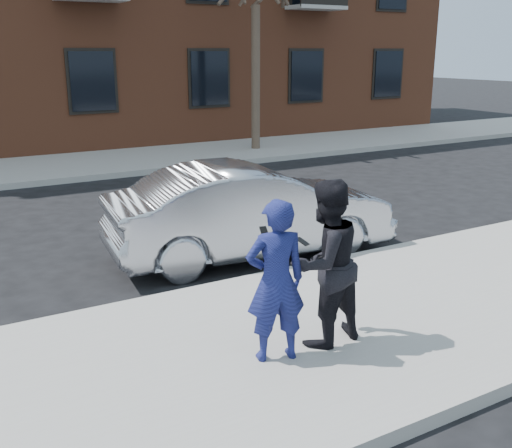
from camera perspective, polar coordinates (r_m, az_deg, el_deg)
ground at (r=7.56m, az=12.31°, el=-8.17°), size 100.00×100.00×0.00m
near_sidewalk at (r=7.37m, az=13.65°, el=-8.29°), size 50.00×3.50×0.15m
near_curb at (r=8.64m, az=5.46°, el=-4.16°), size 50.00×0.10×0.15m
far_sidewalk at (r=17.21m, az=-13.61°, el=5.73°), size 50.00×3.50×0.15m
far_curb at (r=15.52m, az=-11.68°, el=4.74°), size 50.00×0.10×0.15m
silver_sedan at (r=9.12m, az=-0.47°, el=1.24°), size 4.49×1.97×1.44m
man_hoodie at (r=5.73m, az=1.88°, el=-5.45°), size 0.67×0.56×1.62m
man_peacoat at (r=6.07m, az=6.61°, el=-3.74°), size 0.92×0.76×1.72m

